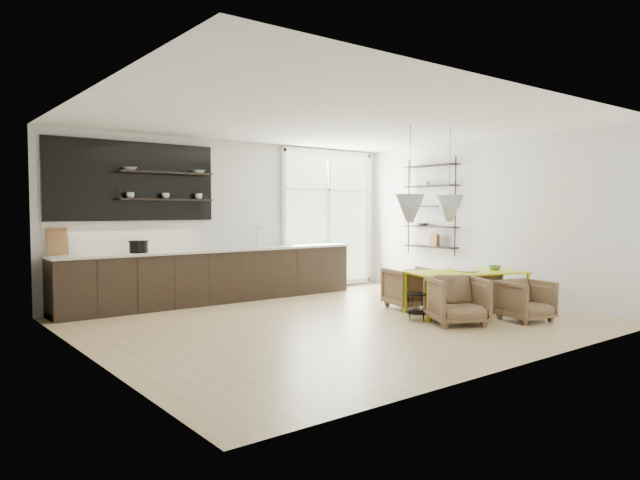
{
  "coord_description": "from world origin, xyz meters",
  "views": [
    {
      "loc": [
        -5.29,
        -6.36,
        1.62
      ],
      "look_at": [
        0.11,
        0.6,
        1.16
      ],
      "focal_mm": 32.0,
      "sensor_mm": 36.0,
      "label": 1
    }
  ],
  "objects": [
    {
      "name": "room",
      "position": [
        0.58,
        1.1,
        1.46
      ],
      "size": [
        7.02,
        6.01,
        2.91
      ],
      "color": "tan",
      "rests_on": "ground"
    },
    {
      "name": "kitchen_run",
      "position": [
        -0.7,
        2.69,
        0.6
      ],
      "size": [
        5.54,
        0.69,
        2.75
      ],
      "color": "black",
      "rests_on": "ground"
    },
    {
      "name": "right_shelving",
      "position": [
        3.36,
        1.17,
        1.65
      ],
      "size": [
        0.26,
        1.22,
        1.9
      ],
      "color": "black",
      "rests_on": "ground"
    },
    {
      "name": "dining_table",
      "position": [
        1.96,
        -0.76,
        0.62
      ],
      "size": [
        2.0,
        1.38,
        0.67
      ],
      "rotation": [
        0.0,
        0.0,
        -0.33
      ],
      "color": "#C3D308",
      "rests_on": "ground"
    },
    {
      "name": "armchair_back_left",
      "position": [
        1.65,
        0.14,
        0.34
      ],
      "size": [
        0.9,
        0.91,
        0.68
      ],
      "primitive_type": "imported",
      "rotation": [
        0.0,
        0.0,
        2.87
      ],
      "color": "brown",
      "rests_on": "ground"
    },
    {
      "name": "armchair_back_right",
      "position": [
        2.7,
        -0.37,
        0.32
      ],
      "size": [
        0.92,
        0.93,
        0.64
      ],
      "primitive_type": "imported",
      "rotation": [
        0.0,
        0.0,
        2.68
      ],
      "color": "brown",
      "rests_on": "ground"
    },
    {
      "name": "armchair_front_left",
      "position": [
        1.17,
        -1.21,
        0.34
      ],
      "size": [
        1.0,
        1.01,
        0.68
      ],
      "primitive_type": "imported",
      "rotation": [
        0.0,
        0.0,
        -0.49
      ],
      "color": "brown",
      "rests_on": "ground"
    },
    {
      "name": "armchair_front_right",
      "position": [
        2.18,
        -1.66,
        0.3
      ],
      "size": [
        0.76,
        0.77,
        0.6
      ],
      "primitive_type": "imported",
      "rotation": [
        0.0,
        0.0,
        -0.19
      ],
      "color": "brown",
      "rests_on": "ground"
    },
    {
      "name": "wire_stool",
      "position": [
        0.96,
        -0.65,
        0.26
      ],
      "size": [
        0.32,
        0.32,
        0.4
      ],
      "rotation": [
        0.0,
        0.0,
        -0.21
      ],
      "color": "black",
      "rests_on": "ground"
    },
    {
      "name": "table_book",
      "position": [
        1.81,
        -0.76,
        0.68
      ],
      "size": [
        0.31,
        0.37,
        0.03
      ],
      "primitive_type": "imported",
      "rotation": [
        0.0,
        0.0,
        -0.27
      ],
      "color": "white",
      "rests_on": "dining_table"
    },
    {
      "name": "table_bowl",
      "position": [
        2.55,
        -0.87,
        0.7
      ],
      "size": [
        0.28,
        0.28,
        0.06
      ],
      "primitive_type": "imported",
      "rotation": [
        0.0,
        0.0,
        -0.63
      ],
      "color": "#4F8452",
      "rests_on": "dining_table"
    }
  ]
}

